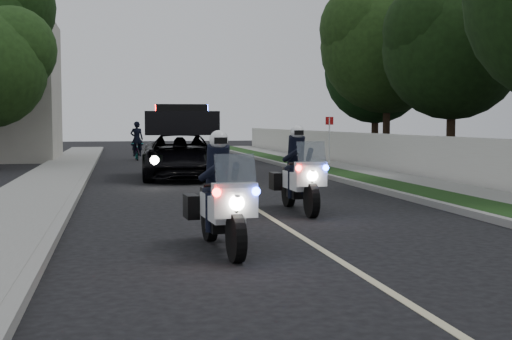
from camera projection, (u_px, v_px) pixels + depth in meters
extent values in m
plane|color=black|center=(321.00, 249.00, 10.29)|extent=(120.00, 120.00, 0.00)
cube|color=gray|center=(351.00, 182.00, 20.89)|extent=(0.20, 60.00, 0.15)
cube|color=#193814|center=(373.00, 182.00, 21.03)|extent=(1.20, 60.00, 0.16)
cube|color=gray|center=(411.00, 181.00, 21.29)|extent=(1.40, 60.00, 0.16)
cube|color=beige|center=(441.00, 160.00, 21.45)|extent=(0.22, 60.00, 1.50)
cube|color=gray|center=(80.00, 188.00, 19.22)|extent=(0.20, 60.00, 0.15)
cube|color=gray|center=(40.00, 188.00, 19.00)|extent=(2.00, 60.00, 0.16)
cube|color=#BFB78C|center=(221.00, 187.00, 20.06)|extent=(0.12, 50.00, 0.01)
imported|color=black|center=(181.00, 178.00, 23.21)|extent=(2.87, 5.72, 2.72)
imported|color=black|center=(137.00, 160.00, 34.33)|extent=(0.66, 1.72, 0.89)
imported|color=black|center=(137.00, 160.00, 34.33)|extent=(0.68, 0.49, 1.79)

